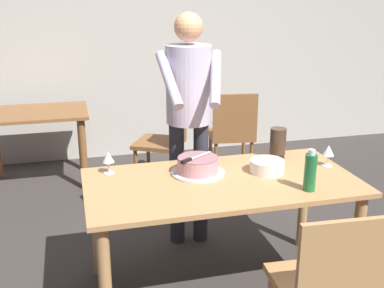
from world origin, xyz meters
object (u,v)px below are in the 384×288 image
(background_chair_0, at_px, (232,131))
(main_dining_table, at_px, (222,196))
(wine_glass_near, at_px, (108,158))
(hurricane_lamp, at_px, (278,143))
(person_cutting_cake, at_px, (189,106))
(water_bottle, at_px, (310,172))
(cake_on_platter, at_px, (198,166))
(cake_knife, at_px, (190,159))
(background_table, at_px, (36,128))
(plate_stack, at_px, (267,166))
(wine_glass_far, at_px, (328,151))
(chair_near_side, at_px, (327,283))
(background_chair_1, at_px, (167,138))

(background_chair_0, bearing_deg, main_dining_table, -111.24)
(wine_glass_near, bearing_deg, hurricane_lamp, 0.16)
(wine_glass_near, height_order, background_chair_0, background_chair_0)
(person_cutting_cake, xyz_separation_m, background_chair_0, (0.75, 1.18, -0.58))
(water_bottle, relative_size, hurricane_lamp, 1.19)
(hurricane_lamp, bearing_deg, person_cutting_cake, 148.57)
(cake_on_platter, bearing_deg, hurricane_lamp, 14.16)
(cake_knife, height_order, person_cutting_cake, person_cutting_cake)
(person_cutting_cake, bearing_deg, background_table, 127.71)
(plate_stack, distance_m, wine_glass_far, 0.44)
(wine_glass_near, height_order, hurricane_lamp, hurricane_lamp)
(chair_near_side, relative_size, background_table, 0.90)
(cake_knife, bearing_deg, wine_glass_near, 158.50)
(wine_glass_far, xyz_separation_m, chair_near_side, (-0.47, -0.86, -0.36))
(wine_glass_far, xyz_separation_m, water_bottle, (-0.31, -0.33, 0.01))
(person_cutting_cake, bearing_deg, plate_stack, -57.29)
(cake_knife, relative_size, wine_glass_far, 1.64)
(main_dining_table, relative_size, person_cutting_cake, 0.97)
(wine_glass_far, distance_m, water_bottle, 0.46)
(person_cutting_cake, distance_m, background_chair_1, 1.27)
(plate_stack, distance_m, background_chair_1, 1.76)
(chair_near_side, xyz_separation_m, background_chair_1, (-0.27, 2.56, 0.00))
(chair_near_side, bearing_deg, background_chair_1, 96.06)
(wine_glass_far, bearing_deg, cake_knife, 177.47)
(wine_glass_far, xyz_separation_m, person_cutting_cake, (-0.80, 0.57, 0.22))
(main_dining_table, bearing_deg, background_table, 119.54)
(cake_knife, bearing_deg, hurricane_lamp, 16.15)
(cake_knife, relative_size, hurricane_lamp, 1.12)
(cake_knife, distance_m, background_chair_1, 1.71)
(wine_glass_far, bearing_deg, water_bottle, -132.81)
(wine_glass_far, bearing_deg, cake_on_platter, 174.65)
(person_cutting_cake, xyz_separation_m, chair_near_side, (0.33, -1.43, -0.58))
(water_bottle, relative_size, person_cutting_cake, 0.15)
(main_dining_table, relative_size, cake_knife, 7.04)
(cake_on_platter, height_order, water_bottle, water_bottle)
(cake_knife, bearing_deg, wine_glass_far, -2.53)
(plate_stack, xyz_separation_m, chair_near_side, (-0.04, -0.85, -0.30))
(water_bottle, distance_m, background_table, 2.93)
(water_bottle, relative_size, background_chair_0, 0.28)
(hurricane_lamp, distance_m, person_cutting_cake, 0.68)
(chair_near_side, distance_m, background_chair_0, 2.64)
(wine_glass_far, xyz_separation_m, background_chair_1, (-0.74, 1.70, -0.36))
(plate_stack, height_order, wine_glass_far, wine_glass_far)
(plate_stack, distance_m, background_chair_0, 1.82)
(main_dining_table, height_order, background_table, main_dining_table)
(background_chair_1, bearing_deg, wine_glass_near, -114.56)
(hurricane_lamp, height_order, chair_near_side, hurricane_lamp)
(wine_glass_near, height_order, wine_glass_far, same)
(background_table, distance_m, background_chair_1, 1.28)
(chair_near_side, bearing_deg, background_chair_0, 80.88)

